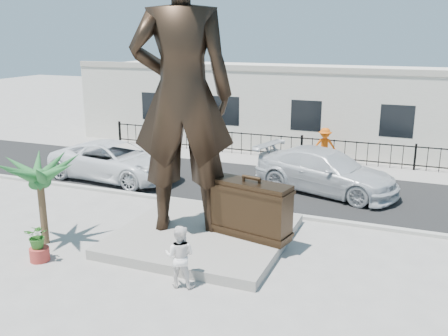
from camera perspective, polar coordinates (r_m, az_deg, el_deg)
The scene contains 16 objects.
ground at distance 14.69m, azimuth -2.94°, elevation -10.62°, with size 100.00×100.00×0.00m, color #9E9991.
street at distance 21.72m, azimuth 5.89°, elevation -1.96°, with size 40.00×7.00×0.01m, color black.
curb at distance 18.53m, azimuth 2.88°, elevation -4.79°, with size 40.00×0.25×0.12m, color #A5A399.
far_sidewalk at distance 25.44m, azimuth 8.39°, elevation 0.55°, with size 40.00×2.50×0.02m, color #9E9991.
plinth at distance 16.06m, azimuth -2.34°, elevation -7.68°, with size 5.20×5.20×0.30m, color gray.
fence at distance 26.06m, azimuth 8.85°, elevation 2.22°, with size 22.00×0.10×1.20m, color black.
building at distance 29.81m, azimuth 10.84°, elevation 6.90°, with size 28.00×7.00×4.40m, color silver.
statue at distance 15.29m, azimuth -4.81°, elevation 8.35°, with size 3.12×2.05×8.57m, color black.
suitcase at distance 15.32m, azimuth 3.11°, elevation -4.74°, with size 2.48×0.79×1.75m, color black.
tourist at distance 13.09m, azimuth -5.07°, elevation -10.01°, with size 0.81×0.63×1.67m, color white.
car_white at distance 22.84m, azimuth -12.33°, elevation 0.82°, with size 2.77×6.02×1.67m, color white.
car_silver at distance 20.94m, azimuth 11.55°, elevation -0.35°, with size 2.44×6.01×1.74m, color silver.
worker at distance 25.35m, azimuth 11.42°, elevation 2.49°, with size 1.17×0.68×1.82m, color #D6540B.
palm_tree at distance 16.84m, azimuth -19.66°, elevation -8.05°, with size 1.80×1.80×3.20m, color #1F5727, non-canonical shape.
planter at distance 15.59m, azimuth -20.32°, elevation -9.22°, with size 0.56×0.56×0.40m, color #AC352D.
shrub at distance 15.37m, azimuth -20.52°, elevation -7.29°, with size 0.66×0.58×0.74m, color #2E6C23.
Camera 1 is at (5.59, -11.98, 6.42)m, focal length 40.00 mm.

